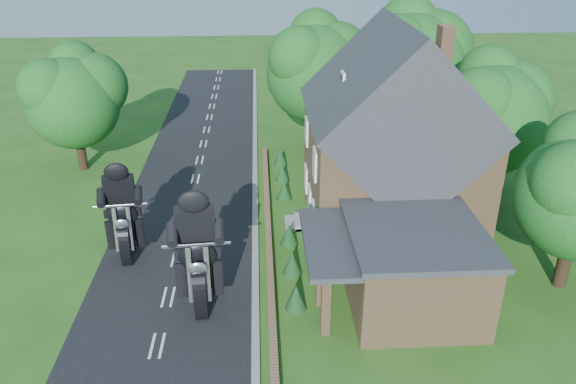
{
  "coord_description": "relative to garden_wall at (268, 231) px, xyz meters",
  "views": [
    {
      "loc": [
        3.97,
        -19.48,
        14.19
      ],
      "look_at": [
        5.25,
        4.08,
        2.8
      ],
      "focal_mm": 35.0,
      "sensor_mm": 36.0,
      "label": 1
    }
  ],
  "objects": [
    {
      "name": "motorcycle_lead",
      "position": [
        -2.82,
        -5.78,
        0.61
      ],
      "size": [
        0.57,
        1.76,
        1.61
      ],
      "primitive_type": null,
      "rotation": [
        0.0,
        0.0,
        3.22
      ],
      "color": "black",
      "rests_on": "ground"
    },
    {
      "name": "shrub_b",
      "position": [
        1.0,
        -3.5,
        0.35
      ],
      "size": [
        0.9,
        0.9,
        1.1
      ],
      "primitive_type": "cone",
      "color": "#103415",
      "rests_on": "ground"
    },
    {
      "name": "ground",
      "position": [
        -4.3,
        -5.0,
        -0.2
      ],
      "size": [
        120.0,
        120.0,
        0.0
      ],
      "primitive_type": "plane",
      "color": "#265518",
      "rests_on": "ground"
    },
    {
      "name": "house",
      "position": [
        6.19,
        1.0,
        4.14
      ],
      "size": [
        9.54,
        8.64,
        10.24
      ],
      "color": "#8F6B48",
      "rests_on": "ground"
    },
    {
      "name": "shrub_f",
      "position": [
        1.0,
        9.0,
        0.35
      ],
      "size": [
        0.9,
        0.9,
        1.1
      ],
      "primitive_type": "cone",
      "color": "#103415",
      "rests_on": "ground"
    },
    {
      "name": "kerb",
      "position": [
        -0.65,
        -5.0,
        -0.14
      ],
      "size": [
        0.3,
        80.0,
        0.12
      ],
      "primitive_type": "cube",
      "color": "gray",
      "rests_on": "ground"
    },
    {
      "name": "shrub_c",
      "position": [
        1.0,
        -1.0,
        0.35
      ],
      "size": [
        0.9,
        0.9,
        1.1
      ],
      "primitive_type": "cone",
      "color": "#103415",
      "rests_on": "ground"
    },
    {
      "name": "tree_house_right",
      "position": [
        12.35,
        3.62,
        4.99
      ],
      "size": [
        6.51,
        6.0,
        8.4
      ],
      "color": "black",
      "rests_on": "ground"
    },
    {
      "name": "annex",
      "position": [
        5.57,
        -5.8,
        1.57
      ],
      "size": [
        7.05,
        5.94,
        3.44
      ],
      "color": "#8F6B48",
      "rests_on": "ground"
    },
    {
      "name": "tree_behind_house",
      "position": [
        9.88,
        11.14,
        6.03
      ],
      "size": [
        7.81,
        7.2,
        10.08
      ],
      "color": "black",
      "rests_on": "ground"
    },
    {
      "name": "tree_behind_left",
      "position": [
        3.86,
        12.13,
        5.53
      ],
      "size": [
        6.94,
        6.4,
        9.16
      ],
      "color": "black",
      "rests_on": "ground"
    },
    {
      "name": "shrub_d",
      "position": [
        1.0,
        4.0,
        0.35
      ],
      "size": [
        0.9,
        0.9,
        1.1
      ],
      "primitive_type": "cone",
      "color": "#103415",
      "rests_on": "ground"
    },
    {
      "name": "road",
      "position": [
        -4.3,
        -5.0,
        -0.19
      ],
      "size": [
        7.0,
        80.0,
        0.02
      ],
      "primitive_type": "cube",
      "color": "black",
      "rests_on": "ground"
    },
    {
      "name": "garden_wall",
      "position": [
        0.0,
        0.0,
        0.0
      ],
      "size": [
        0.3,
        22.0,
        0.4
      ],
      "primitive_type": "cube",
      "color": "#8F6B48",
      "rests_on": "ground"
    },
    {
      "name": "shrub_e",
      "position": [
        1.0,
        6.5,
        0.35
      ],
      "size": [
        0.9,
        0.9,
        1.1
      ],
      "primitive_type": "cone",
      "color": "#103415",
      "rests_on": "ground"
    },
    {
      "name": "motorcycle_follow",
      "position": [
        -6.55,
        -1.8,
        0.53
      ],
      "size": [
        0.56,
        1.6,
        1.46
      ],
      "primitive_type": null,
      "rotation": [
        0.0,
        0.0,
        3.25
      ],
      "color": "black",
      "rests_on": "ground"
    },
    {
      "name": "tree_far_road",
      "position": [
        -11.16,
        9.11,
        4.64
      ],
      "size": [
        6.08,
        5.6,
        7.84
      ],
      "color": "black",
      "rests_on": "ground"
    },
    {
      "name": "shrub_a",
      "position": [
        1.0,
        -6.0,
        0.35
      ],
      "size": [
        0.9,
        0.9,
        1.1
      ],
      "primitive_type": "cone",
      "color": "#103415",
      "rests_on": "ground"
    }
  ]
}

